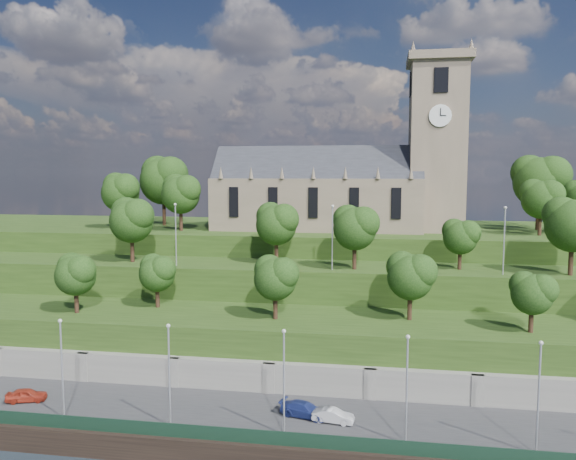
% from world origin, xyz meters
% --- Properties ---
extents(promenade, '(160.00, 12.00, 2.00)m').
position_xyz_m(promenade, '(0.00, 6.00, 1.00)').
color(promenade, '#2D2D30').
rests_on(promenade, ground).
extents(fence, '(160.00, 0.10, 1.20)m').
position_xyz_m(fence, '(0.00, 0.60, 2.60)').
color(fence, '#153121').
rests_on(fence, promenade).
extents(retaining_wall, '(160.00, 2.10, 5.00)m').
position_xyz_m(retaining_wall, '(0.00, 11.97, 2.50)').
color(retaining_wall, slate).
rests_on(retaining_wall, ground).
extents(embankment_lower, '(160.00, 12.00, 8.00)m').
position_xyz_m(embankment_lower, '(0.00, 18.00, 4.00)').
color(embankment_lower, '#233C14').
rests_on(embankment_lower, ground).
extents(embankment_upper, '(160.00, 10.00, 12.00)m').
position_xyz_m(embankment_upper, '(0.00, 29.00, 6.00)').
color(embankment_upper, '#233C14').
rests_on(embankment_upper, ground).
extents(hilltop, '(160.00, 32.00, 15.00)m').
position_xyz_m(hilltop, '(0.00, 50.00, 7.50)').
color(hilltop, '#233C14').
rests_on(hilltop, ground).
extents(church, '(38.60, 12.35, 27.60)m').
position_xyz_m(church, '(0.79, 45.98, 22.52)').
color(church, '#6B5B4B').
rests_on(church, hilltop).
extents(trees_lower, '(66.96, 8.97, 8.01)m').
position_xyz_m(trees_lower, '(4.67, 18.25, 12.85)').
color(trees_lower, black).
rests_on(trees_lower, embankment_lower).
extents(trees_upper, '(61.16, 8.76, 9.13)m').
position_xyz_m(trees_upper, '(1.88, 28.01, 17.66)').
color(trees_upper, black).
rests_on(trees_upper, embankment_upper).
extents(trees_hilltop, '(75.80, 16.82, 11.76)m').
position_xyz_m(trees_hilltop, '(-1.98, 45.96, 22.02)').
color(trees_hilltop, black).
rests_on(trees_hilltop, hilltop).
extents(lamp_posts_promenade, '(60.36, 0.36, 9.10)m').
position_xyz_m(lamp_posts_promenade, '(-2.00, 2.50, 7.17)').
color(lamp_posts_promenade, '#B2B2B7').
rests_on(lamp_posts_promenade, promenade).
extents(lamp_posts_upper, '(40.36, 0.36, 8.04)m').
position_xyz_m(lamp_posts_upper, '(-0.00, 26.00, 16.63)').
color(lamp_posts_upper, '#B2B2B7').
rests_on(lamp_posts_upper, embankment_upper).
extents(car_left, '(3.99, 2.58, 1.27)m').
position_xyz_m(car_left, '(-27.60, 5.33, 2.63)').
color(car_left, '#9E2B1A').
rests_on(car_left, promenade).
extents(car_middle, '(3.80, 1.73, 1.21)m').
position_xyz_m(car_middle, '(1.88, 5.54, 2.60)').
color(car_middle, '#A9A9AE').
rests_on(car_middle, promenade).
extents(car_right, '(4.82, 2.93, 1.31)m').
position_xyz_m(car_right, '(-0.78, 6.32, 2.65)').
color(car_right, navy).
rests_on(car_right, promenade).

